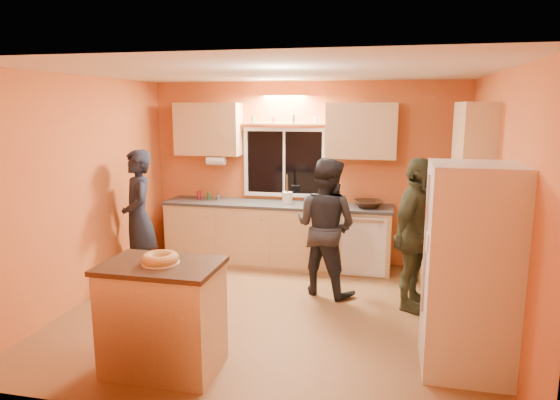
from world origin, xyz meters
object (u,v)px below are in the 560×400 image
(refrigerator, at_px, (470,270))
(island, at_px, (163,316))
(person_center, at_px, (325,227))
(person_right, at_px, (415,235))
(person_left, at_px, (139,217))

(refrigerator, bearing_deg, island, -167.61)
(refrigerator, bearing_deg, person_center, 132.61)
(refrigerator, relative_size, person_right, 1.05)
(refrigerator, distance_m, island, 2.64)
(person_right, bearing_deg, person_left, 111.06)
(island, bearing_deg, person_center, 62.27)
(refrigerator, xyz_separation_m, person_center, (-1.42, 1.54, -0.07))
(person_left, bearing_deg, person_right, 51.79)
(refrigerator, height_order, person_left, refrigerator)
(island, height_order, person_center, person_center)
(island, xyz_separation_m, person_center, (1.12, 2.10, 0.34))
(island, distance_m, person_center, 2.41)
(refrigerator, distance_m, person_center, 2.10)
(island, distance_m, person_right, 2.85)
(person_left, bearing_deg, island, -3.59)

